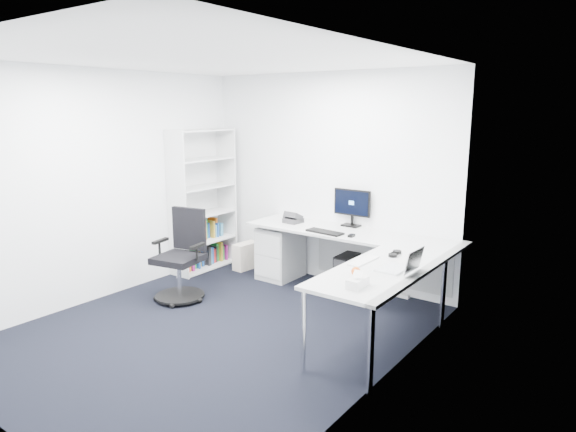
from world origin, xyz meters
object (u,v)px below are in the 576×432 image
Objects in this scene: l_desk at (333,270)px; task_chair at (178,256)px; laptop at (393,257)px; bookshelf at (203,200)px; monitor at (352,207)px.

task_chair is at bearing -146.36° from l_desk.
task_chair is 2.62m from laptop.
laptop is (2.58, 0.31, 0.37)m from task_chair.
l_desk is 1.83m from task_chair.
bookshelf is 5.85× the size of laptop.
bookshelf reaches higher than laptop.
task_chair is 2.14× the size of monitor.
task_chair is 2.21m from monitor.
task_chair is (-1.52, -1.01, 0.15)m from l_desk.
l_desk is at bearing -1.32° from bookshelf.
bookshelf is 2.13m from monitor.
laptop is at bearing -13.10° from bookshelf.
task_chair is at bearing -58.35° from bookshelf.
l_desk is 0.91m from monitor.
laptop is at bearing -33.57° from l_desk.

